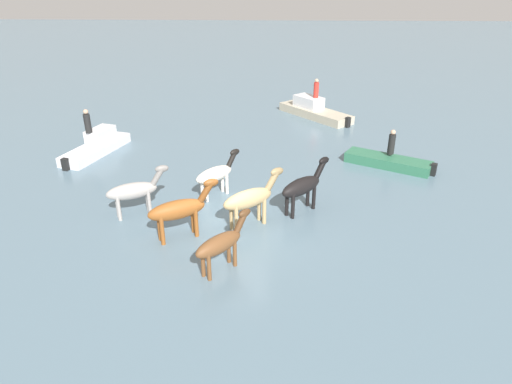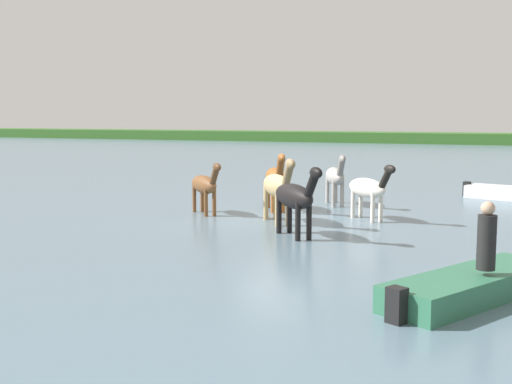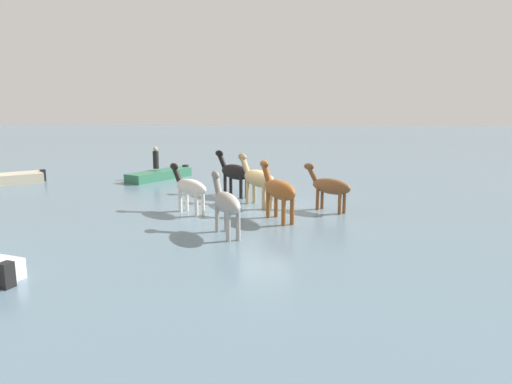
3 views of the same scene
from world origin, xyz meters
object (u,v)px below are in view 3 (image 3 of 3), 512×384
(horse_pinto_flank, at_px, (234,172))
(horse_dark_mare, at_px, (279,189))
(horse_mid_herd, at_px, (190,187))
(boat_dinghy_port, at_px, (160,176))
(horse_chestnut_trailing, at_px, (329,186))
(horse_gray_outer, at_px, (258,178))
(person_spotter_bow, at_px, (156,159))
(horse_dun_straggler, at_px, (226,203))

(horse_pinto_flank, distance_m, horse_dark_mare, 4.81)
(horse_mid_herd, bearing_deg, boat_dinghy_port, -22.36)
(horse_chestnut_trailing, relative_size, horse_gray_outer, 0.82)
(horse_gray_outer, height_order, boat_dinghy_port, horse_gray_outer)
(horse_mid_herd, xyz_separation_m, horse_dark_mare, (-3.33, 0.84, 0.12))
(horse_mid_herd, relative_size, person_spotter_bow, 1.60)
(horse_pinto_flank, relative_size, horse_mid_herd, 1.08)
(horse_gray_outer, height_order, person_spotter_bow, horse_gray_outer)
(horse_gray_outer, height_order, horse_dun_straggler, horse_gray_outer)
(horse_chestnut_trailing, height_order, horse_gray_outer, horse_gray_outer)
(horse_dun_straggler, bearing_deg, horse_dark_mare, -63.99)
(horse_pinto_flank, distance_m, horse_mid_herd, 3.68)
(horse_dark_mare, bearing_deg, boat_dinghy_port, 9.28)
(horse_pinto_flank, bearing_deg, horse_dark_mare, 162.04)
(horse_dark_mare, height_order, boat_dinghy_port, horse_dark_mare)
(person_spotter_bow, bearing_deg, horse_chestnut_trailing, 141.25)
(person_spotter_bow, bearing_deg, horse_dun_straggler, 117.11)
(horse_pinto_flank, xyz_separation_m, horse_dun_straggler, (-0.59, 6.32, -0.04))
(horse_pinto_flank, height_order, horse_dun_straggler, horse_pinto_flank)
(boat_dinghy_port, bearing_deg, horse_mid_herd, 52.81)
(horse_mid_herd, height_order, boat_dinghy_port, horse_mid_herd)
(horse_mid_herd, bearing_deg, horse_pinto_flank, -65.56)
(boat_dinghy_port, distance_m, person_spotter_bow, 0.99)
(boat_dinghy_port, bearing_deg, person_spotter_bow, -82.32)
(horse_dun_straggler, bearing_deg, horse_chestnut_trailing, -69.73)
(horse_dark_mare, xyz_separation_m, horse_dun_straggler, (1.53, 2.00, -0.07))
(horse_pinto_flank, relative_size, horse_dun_straggler, 0.89)
(horse_mid_herd, relative_size, horse_gray_outer, 0.83)
(horse_chestnut_trailing, xyz_separation_m, horse_pinto_flank, (3.98, -2.70, 0.11))
(horse_chestnut_trailing, bearing_deg, boat_dinghy_port, 3.11)
(horse_pinto_flank, height_order, horse_gray_outer, horse_gray_outer)
(horse_chestnut_trailing, distance_m, horse_dark_mare, 2.47)
(horse_chestnut_trailing, distance_m, horse_dun_straggler, 4.96)
(horse_chestnut_trailing, relative_size, horse_mid_herd, 0.99)
(horse_dark_mare, bearing_deg, horse_mid_herd, 46.96)
(horse_gray_outer, bearing_deg, horse_chestnut_trailing, -142.15)
(horse_dun_straggler, bearing_deg, person_spotter_bow, 0.52)
(horse_mid_herd, bearing_deg, person_spotter_bow, -21.26)
(horse_mid_herd, xyz_separation_m, horse_dun_straggler, (-1.79, 2.84, 0.05))
(horse_gray_outer, bearing_deg, horse_pinto_flank, -5.59)
(horse_dun_straggler, relative_size, boat_dinghy_port, 0.57)
(horse_chestnut_trailing, xyz_separation_m, person_spotter_bow, (8.91, -7.15, 0.16))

